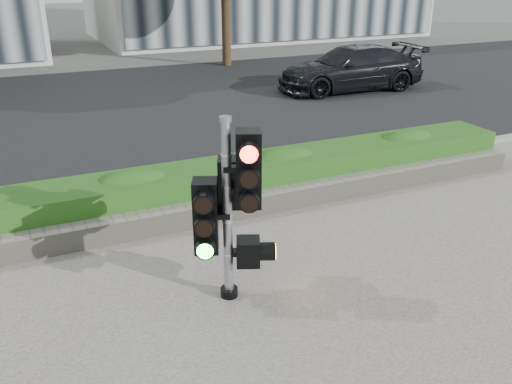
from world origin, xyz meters
TOP-DOWN VIEW (x-y plane):
  - ground at (0.00, 0.00)m, footprint 120.00×120.00m
  - road at (0.00, 10.00)m, footprint 60.00×13.00m
  - curb at (0.00, 3.15)m, footprint 60.00×0.25m
  - stone_wall at (0.00, 1.90)m, footprint 12.00×0.32m
  - hedge at (0.00, 2.55)m, footprint 12.00×1.00m
  - traffic_signal at (-0.63, -0.16)m, footprint 0.84×0.71m
  - car_dark at (7.40, 9.39)m, footprint 4.95×2.24m

SIDE VIEW (x-z plane):
  - ground at x=0.00m, z-range 0.00..0.00m
  - road at x=0.00m, z-range 0.00..0.02m
  - curb at x=0.00m, z-range 0.00..0.12m
  - stone_wall at x=0.00m, z-range 0.03..0.37m
  - hedge at x=0.00m, z-range 0.03..0.71m
  - car_dark at x=7.40m, z-range 0.02..1.43m
  - traffic_signal at x=-0.63m, z-range 0.15..2.43m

